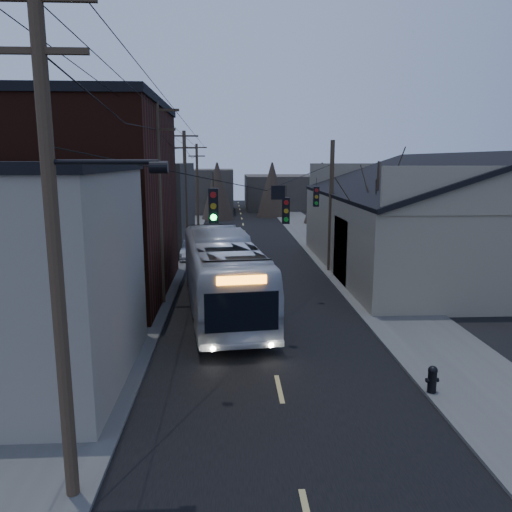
# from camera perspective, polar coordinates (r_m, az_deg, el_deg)

# --- Properties ---
(road_surface) EXTENTS (9.00, 110.00, 0.02)m
(road_surface) POSITION_cam_1_polar(r_m,az_deg,el_deg) (37.60, -0.64, -0.21)
(road_surface) COLOR black
(road_surface) RESTS_ON ground
(sidewalk_left) EXTENTS (4.00, 110.00, 0.12)m
(sidewalk_left) POSITION_cam_1_polar(r_m,az_deg,el_deg) (37.88, -10.51, -0.24)
(sidewalk_left) COLOR #474744
(sidewalk_left) RESTS_ON ground
(sidewalk_right) EXTENTS (4.00, 110.00, 0.12)m
(sidewalk_right) POSITION_cam_1_polar(r_m,az_deg,el_deg) (38.41, 9.09, -0.04)
(sidewalk_right) COLOR #474744
(sidewalk_right) RESTS_ON ground
(building_brick) EXTENTS (10.00, 12.00, 10.00)m
(building_brick) POSITION_cam_1_polar(r_m,az_deg,el_deg) (28.25, -20.56, 5.65)
(building_brick) COLOR black
(building_brick) RESTS_ON ground
(building_left_far) EXTENTS (9.00, 14.00, 7.00)m
(building_left_far) POSITION_cam_1_polar(r_m,az_deg,el_deg) (43.76, -13.59, 5.67)
(building_left_far) COLOR #38332D
(building_left_far) RESTS_ON ground
(warehouse) EXTENTS (16.16, 20.60, 7.73)m
(warehouse) POSITION_cam_1_polar(r_m,az_deg,el_deg) (35.32, 21.32, 2.74)
(warehouse) COLOR #7B6E59
(warehouse) RESTS_ON ground
(building_far_left) EXTENTS (10.00, 12.00, 6.00)m
(building_far_left) POSITION_cam_1_polar(r_m,az_deg,el_deg) (72.13, -6.65, 7.42)
(building_far_left) COLOR #38332D
(building_far_left) RESTS_ON ground
(building_far_right) EXTENTS (12.00, 14.00, 5.00)m
(building_far_right) POSITION_cam_1_polar(r_m,az_deg,el_deg) (77.48, 3.31, 7.34)
(building_far_right) COLOR #38332D
(building_far_right) RESTS_ON ground
(bare_tree) EXTENTS (0.40, 0.40, 7.20)m
(bare_tree) POSITION_cam_1_polar(r_m,az_deg,el_deg) (28.28, 13.52, 3.18)
(bare_tree) COLOR black
(bare_tree) RESTS_ON ground
(utility_lines) EXTENTS (11.24, 45.28, 10.50)m
(utility_lines) POSITION_cam_1_polar(r_m,az_deg,el_deg) (31.13, -5.97, 6.61)
(utility_lines) COLOR #382B1E
(utility_lines) RESTS_ON ground
(bus) EXTENTS (4.65, 13.54, 3.69)m
(bus) POSITION_cam_1_polar(r_m,az_deg,el_deg) (24.23, -3.85, -2.00)
(bus) COLOR silver
(bus) RESTS_ON ground
(parked_car) EXTENTS (1.60, 4.32, 1.41)m
(parked_car) POSITION_cam_1_polar(r_m,az_deg,el_deg) (37.47, -7.23, 0.75)
(parked_car) COLOR #B0B3B8
(parked_car) RESTS_ON ground
(fire_hydrant) EXTENTS (0.40, 0.30, 0.87)m
(fire_hydrant) POSITION_cam_1_polar(r_m,az_deg,el_deg) (16.85, 19.50, -13.03)
(fire_hydrant) COLOR black
(fire_hydrant) RESTS_ON sidewalk_right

